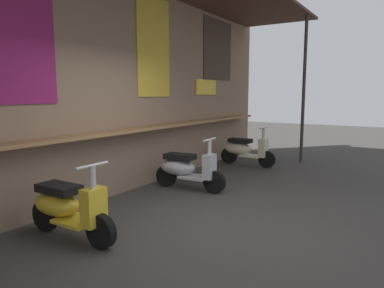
# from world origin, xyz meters

# --- Properties ---
(ground_plane) EXTENTS (33.88, 33.88, 0.00)m
(ground_plane) POSITION_xyz_m (0.00, 0.00, 0.00)
(ground_plane) COLOR #383533
(market_stall_facade) EXTENTS (12.10, 2.25, 3.76)m
(market_stall_facade) POSITION_xyz_m (0.00, 1.89, 2.07)
(market_stall_facade) COLOR #7F6651
(market_stall_facade) RESTS_ON ground_plane
(scooter_yellow) EXTENTS (0.46, 1.40, 0.97)m
(scooter_yellow) POSITION_xyz_m (-1.29, 1.08, 0.39)
(scooter_yellow) COLOR gold
(scooter_yellow) RESTS_ON ground_plane
(scooter_silver) EXTENTS (0.49, 1.40, 0.97)m
(scooter_silver) POSITION_xyz_m (1.34, 1.08, 0.39)
(scooter_silver) COLOR #B2B5BA
(scooter_silver) RESTS_ON ground_plane
(scooter_cream) EXTENTS (0.46, 1.40, 0.97)m
(scooter_cream) POSITION_xyz_m (3.97, 1.08, 0.39)
(scooter_cream) COLOR beige
(scooter_cream) RESTS_ON ground_plane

